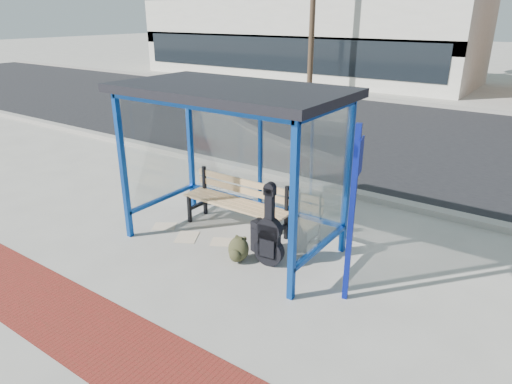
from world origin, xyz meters
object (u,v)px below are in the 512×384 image
Objects in this scene: bench at (238,200)px; suitcase at (262,238)px; guitar_bag at (269,237)px; backpack at (238,250)px.

bench is 0.94m from suitcase.
guitar_bag is 0.52m from backpack.
bench reaches higher than backpack.
bench is at bearing 163.71° from suitcase.
backpack is (-0.42, -0.18, -0.25)m from guitar_bag.
bench is at bearing 115.02° from backpack.
suitcase is 0.43m from backpack.
suitcase is at bearing 134.38° from guitar_bag.
guitar_bag is at bearing 11.12° from backpack.
suitcase reaches higher than backpack.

